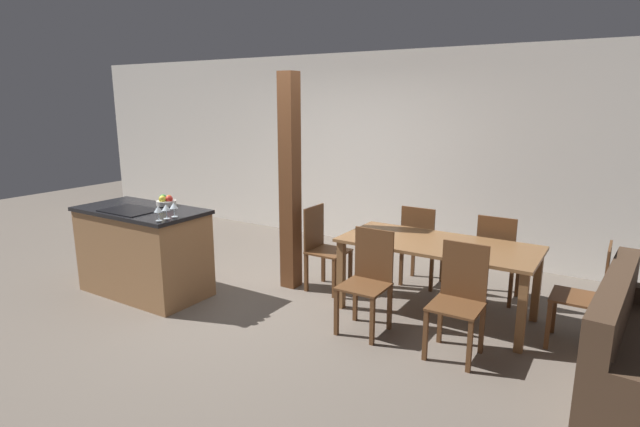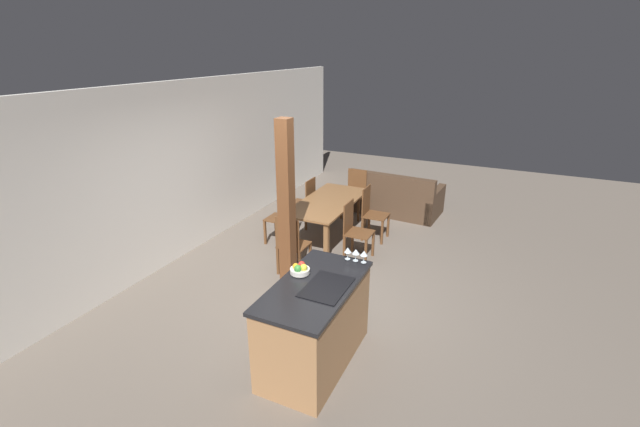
{
  "view_description": "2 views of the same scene",
  "coord_description": "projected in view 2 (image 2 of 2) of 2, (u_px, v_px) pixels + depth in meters",
  "views": [
    {
      "loc": [
        3.18,
        -3.9,
        2.06
      ],
      "look_at": [
        0.6,
        0.2,
        0.95
      ],
      "focal_mm": 28.0,
      "sensor_mm": 36.0,
      "label": 1
    },
    {
      "loc": [
        -4.5,
        -2.19,
        3.15
      ],
      "look_at": [
        0.6,
        0.2,
        0.95
      ],
      "focal_mm": 24.0,
      "sensor_mm": 36.0,
      "label": 2
    }
  ],
  "objects": [
    {
      "name": "dining_chair_far_right",
      "position": [
        305.0,
        202.0,
        7.89
      ],
      "size": [
        0.4,
        0.4,
        0.92
      ],
      "rotation": [
        0.0,
        0.0,
        3.14
      ],
      "color": "brown",
      "rests_on": "ground_plane"
    },
    {
      "name": "dining_chair_head_end",
      "position": [
        291.0,
        244.0,
        6.2
      ],
      "size": [
        0.4,
        0.4,
        0.92
      ],
      "rotation": [
        0.0,
        0.0,
        1.57
      ],
      "color": "brown",
      "rests_on": "ground_plane"
    },
    {
      "name": "ground_plane",
      "position": [
        315.0,
        295.0,
        5.81
      ],
      "size": [
        16.0,
        16.0,
        0.0
      ],
      "primitive_type": "plane",
      "color": "#665B51"
    },
    {
      "name": "dining_chair_near_left",
      "position": [
        355.0,
        230.0,
        6.68
      ],
      "size": [
        0.4,
        0.4,
        0.92
      ],
      "color": "brown",
      "rests_on": "ground_plane"
    },
    {
      "name": "wine_glass_middle",
      "position": [
        356.0,
        252.0,
        4.68
      ],
      "size": [
        0.08,
        0.08,
        0.14
      ],
      "color": "silver",
      "rests_on": "kitchen_island"
    },
    {
      "name": "dining_chair_far_left",
      "position": [
        283.0,
        217.0,
        7.2
      ],
      "size": [
        0.4,
        0.4,
        0.92
      ],
      "rotation": [
        0.0,
        0.0,
        3.14
      ],
      "color": "brown",
      "rests_on": "ground_plane"
    },
    {
      "name": "dining_chair_foot_end",
      "position": [
        355.0,
        193.0,
        8.38
      ],
      "size": [
        0.4,
        0.4,
        0.92
      ],
      "rotation": [
        0.0,
        0.0,
        -1.57
      ],
      "color": "brown",
      "rests_on": "ground_plane"
    },
    {
      "name": "wine_glass_near",
      "position": [
        364.0,
        254.0,
        4.64
      ],
      "size": [
        0.08,
        0.08,
        0.14
      ],
      "color": "silver",
      "rests_on": "kitchen_island"
    },
    {
      "name": "wall_back",
      "position": [
        162.0,
        178.0,
        6.3
      ],
      "size": [
        11.2,
        0.08,
        2.7
      ],
      "color": "silver",
      "rests_on": "ground_plane"
    },
    {
      "name": "dining_table",
      "position": [
        328.0,
        206.0,
        7.23
      ],
      "size": [
        1.84,
        0.85,
        0.73
      ],
      "color": "brown",
      "rests_on": "ground_plane"
    },
    {
      "name": "dining_chair_near_right",
      "position": [
        372.0,
        212.0,
        7.38
      ],
      "size": [
        0.4,
        0.4,
        0.92
      ],
      "color": "brown",
      "rests_on": "ground_plane"
    },
    {
      "name": "couch",
      "position": [
        395.0,
        199.0,
        8.63
      ],
      "size": [
        1.05,
        1.8,
        0.87
      ],
      "rotation": [
        0.0,
        0.0,
        1.5
      ],
      "color": "#473323",
      "rests_on": "ground_plane"
    },
    {
      "name": "timber_post",
      "position": [
        286.0,
        208.0,
        5.61
      ],
      "size": [
        0.18,
        0.18,
        2.35
      ],
      "color": "brown",
      "rests_on": "ground_plane"
    },
    {
      "name": "wine_glass_far",
      "position": [
        348.0,
        250.0,
        4.72
      ],
      "size": [
        0.08,
        0.08,
        0.14
      ],
      "color": "silver",
      "rests_on": "kitchen_island"
    },
    {
      "name": "fruit_bowl",
      "position": [
        300.0,
        269.0,
        4.45
      ],
      "size": [
        0.21,
        0.21,
        0.11
      ],
      "color": "silver",
      "rests_on": "kitchen_island"
    },
    {
      "name": "kitchen_island",
      "position": [
        315.0,
        324.0,
        4.43
      ],
      "size": [
        1.42,
        0.74,
        0.95
      ],
      "color": "#9E7047",
      "rests_on": "ground_plane"
    }
  ]
}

